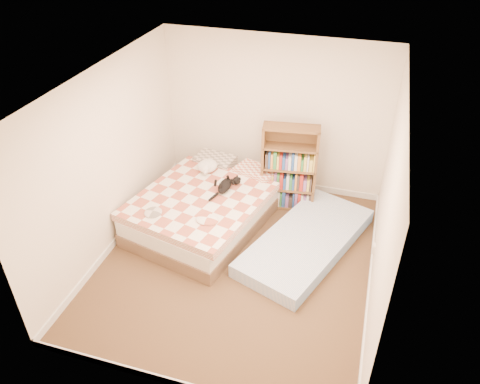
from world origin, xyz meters
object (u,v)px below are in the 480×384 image
(bookshelf, at_px, (289,177))
(black_cat, at_px, (226,185))
(white_dog, at_px, (208,166))
(bed, at_px, (207,205))
(floor_mattress, at_px, (306,242))

(bookshelf, distance_m, black_cat, 1.02)
(white_dog, bearing_deg, black_cat, -9.96)
(bed, bearing_deg, white_dog, 120.91)
(bed, distance_m, floor_mattress, 1.55)
(bookshelf, height_order, black_cat, bookshelf)
(bed, height_order, bookshelf, bookshelf)
(black_cat, bearing_deg, white_dog, 174.72)
(bed, distance_m, black_cat, 0.43)
(bed, xyz_separation_m, bookshelf, (1.06, 0.74, 0.25))
(bookshelf, relative_size, black_cat, 2.11)
(floor_mattress, distance_m, white_dog, 1.91)
(floor_mattress, xyz_separation_m, white_dog, (-1.70, 0.72, 0.52))
(bookshelf, height_order, white_dog, bookshelf)
(black_cat, bearing_deg, bookshelf, 74.79)
(floor_mattress, relative_size, black_cat, 3.43)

